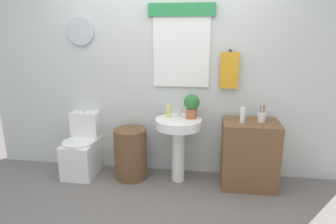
{
  "coord_description": "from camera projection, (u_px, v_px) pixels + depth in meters",
  "views": [
    {
      "loc": [
        0.5,
        -2.28,
        1.7
      ],
      "look_at": [
        0.08,
        0.8,
        0.85
      ],
      "focal_mm": 31.23,
      "sensor_mm": 36.0,
      "label": 1
    }
  ],
  "objects": [
    {
      "name": "wooden_cabinet",
      "position": [
        249.0,
        154.0,
        3.27
      ],
      "size": [
        0.6,
        0.44,
        0.75
      ],
      "primitive_type": "cube",
      "color": "brown",
      "rests_on": "ground_plane"
    },
    {
      "name": "pedestal_sink",
      "position": [
        178.0,
        134.0,
        3.32
      ],
      "size": [
        0.53,
        0.53,
        0.75
      ],
      "color": "white",
      "rests_on": "ground_plane"
    },
    {
      "name": "laundry_hamper",
      "position": [
        131.0,
        154.0,
        3.47
      ],
      "size": [
        0.38,
        0.38,
        0.6
      ],
      "primitive_type": "cylinder",
      "color": "brown",
      "rests_on": "ground_plane"
    },
    {
      "name": "toilet",
      "position": [
        83.0,
        150.0,
        3.58
      ],
      "size": [
        0.38,
        0.51,
        0.77
      ],
      "color": "white",
      "rests_on": "ground_plane"
    },
    {
      "name": "potted_plant",
      "position": [
        192.0,
        105.0,
        3.28
      ],
      "size": [
        0.18,
        0.18,
        0.27
      ],
      "color": "#AD5B38",
      "rests_on": "pedestal_sink"
    },
    {
      "name": "ground_plane",
      "position": [
        148.0,
        223.0,
        2.69
      ],
      "size": [
        8.0,
        8.0,
        0.0
      ],
      "primitive_type": "plane",
      "color": "slate"
    },
    {
      "name": "lotion_bottle",
      "position": [
        243.0,
        115.0,
        3.13
      ],
      "size": [
        0.05,
        0.05,
        0.17
      ],
      "primitive_type": "cylinder",
      "color": "white",
      "rests_on": "wooden_cabinet"
    },
    {
      "name": "toothbrush_cup",
      "position": [
        262.0,
        117.0,
        3.16
      ],
      "size": [
        0.08,
        0.08,
        0.19
      ],
      "color": "silver",
      "rests_on": "wooden_cabinet"
    },
    {
      "name": "faucet",
      "position": [
        180.0,
        112.0,
        3.38
      ],
      "size": [
        0.03,
        0.03,
        0.1
      ],
      "primitive_type": "cylinder",
      "color": "silver",
      "rests_on": "pedestal_sink"
    },
    {
      "name": "back_wall",
      "position": [
        166.0,
        66.0,
        3.44
      ],
      "size": [
        4.4,
        0.18,
        2.6
      ],
      "color": "silver",
      "rests_on": "ground_plane"
    },
    {
      "name": "soap_bottle",
      "position": [
        169.0,
        111.0,
        3.32
      ],
      "size": [
        0.05,
        0.05,
        0.15
      ],
      "primitive_type": "cylinder",
      "color": "#DBD166",
      "rests_on": "pedestal_sink"
    }
  ]
}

